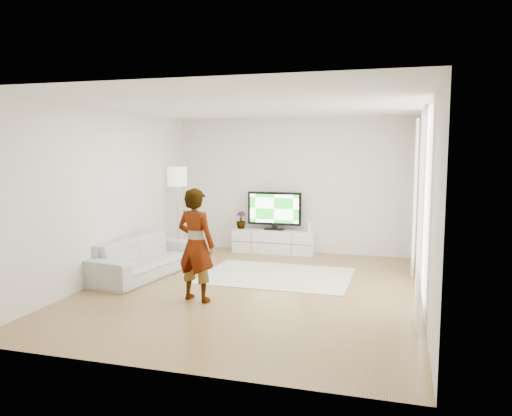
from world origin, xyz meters
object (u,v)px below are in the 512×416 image
(television, at_px, (274,209))
(media_console, at_px, (274,241))
(floor_lamp, at_px, (177,180))
(player, at_px, (196,245))
(sofa, at_px, (144,257))
(rug, at_px, (277,276))

(television, bearing_deg, media_console, -90.00)
(television, bearing_deg, floor_lamp, -158.56)
(player, height_order, sofa, player)
(media_console, relative_size, floor_lamp, 0.95)
(rug, distance_m, player, 2.02)
(television, height_order, rug, television)
(sofa, bearing_deg, media_console, -26.15)
(sofa, xyz_separation_m, floor_lamp, (-0.18, 1.77, 1.20))
(player, bearing_deg, sofa, -24.98)
(rug, distance_m, floor_lamp, 3.06)
(sofa, bearing_deg, player, -119.57)
(rug, bearing_deg, television, 105.24)
(television, bearing_deg, sofa, -123.89)
(television, height_order, sofa, television)
(player, bearing_deg, television, -81.37)
(media_console, height_order, rug, media_console)
(rug, xyz_separation_m, floor_lamp, (-2.38, 1.18, 1.52))
(media_console, xyz_separation_m, rug, (0.52, -1.88, -0.23))
(media_console, distance_m, player, 3.62)
(media_console, distance_m, floor_lamp, 2.36)
(floor_lamp, bearing_deg, rug, -26.39)
(media_console, relative_size, television, 1.50)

